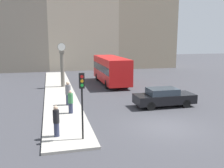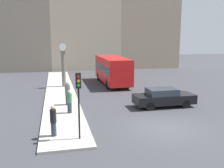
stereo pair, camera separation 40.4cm
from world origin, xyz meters
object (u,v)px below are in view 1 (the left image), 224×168
Objects in this scene: sedan_car at (164,97)px; pedestrian_green_hoodie at (71,102)px; bus_distant at (111,69)px; street_clock at (62,66)px; pedestrian_grey_jacket at (68,93)px; pedestrian_black_jacket at (56,121)px; traffic_light_near at (82,92)px.

sedan_car is 7.12m from pedestrian_green_hoodie.
bus_distant is 5.58m from street_clock.
street_clock is 7.65m from pedestrian_grey_jacket.
pedestrian_grey_jacket is 1.09× the size of pedestrian_black_jacket.
pedestrian_grey_jacket is at bearing 89.92° from pedestrian_green_hoodie.
sedan_car is 2.79× the size of pedestrian_black_jacket.
street_clock is at bearing 85.55° from pedestrian_black_jacket.
sedan_car is 0.54× the size of bus_distant.
traffic_light_near is 2.16m from pedestrian_black_jacket.
traffic_light_near is at bearing -89.15° from street_clock.
pedestrian_grey_jacket is (-5.46, -8.53, -0.70)m from bus_distant.
pedestrian_green_hoodie reaches higher than sedan_car.
pedestrian_black_jacket is (-1.06, -13.65, -1.32)m from street_clock.
pedestrian_grey_jacket is 6.20m from pedestrian_black_jacket.
pedestrian_green_hoodie is at bearing 92.70° from traffic_light_near.
traffic_light_near reaches higher than sedan_car.
bus_distant is at bearing 57.37° from pedestrian_grey_jacket.
pedestrian_grey_jacket is at bearing -90.00° from street_clock.
pedestrian_grey_jacket reaches higher than pedestrian_black_jacket.
street_clock reaches higher than pedestrian_green_hoodie.
street_clock reaches higher than pedestrian_black_jacket.
bus_distant is 2.52× the size of traffic_light_near.
traffic_light_near is 6.96m from pedestrian_grey_jacket.
pedestrian_black_jacket is 4.07m from pedestrian_green_hoodie.
pedestrian_green_hoodie is (-5.46, -10.71, -0.80)m from bus_distant.
pedestrian_green_hoodie is at bearing -90.08° from pedestrian_grey_jacket.
pedestrian_green_hoodie is (-0.00, -2.18, -0.11)m from pedestrian_grey_jacket.
pedestrian_black_jacket is at bearing -99.87° from pedestrian_grey_jacket.
pedestrian_grey_jacket is (-0.21, 6.78, -1.54)m from traffic_light_near.
traffic_light_near is at bearing -27.83° from pedestrian_black_jacket.
traffic_light_near is 14.33m from street_clock.
pedestrian_grey_jacket is at bearing 91.81° from traffic_light_near.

